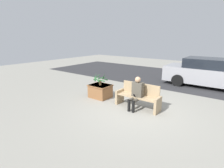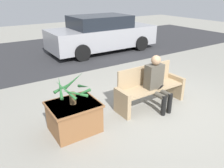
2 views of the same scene
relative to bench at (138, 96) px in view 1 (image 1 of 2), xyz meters
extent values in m
plane|color=gray|center=(0.11, -0.28, -0.42)|extent=(30.00, 30.00, 0.00)
cube|color=#2D2D30|center=(0.11, 5.77, -0.41)|extent=(20.00, 6.00, 0.01)
cube|color=tan|center=(-0.80, -0.06, -0.14)|extent=(0.09, 0.50, 0.55)
cube|color=tan|center=(0.80, -0.06, -0.14)|extent=(0.09, 0.50, 0.55)
cube|color=tan|center=(0.00, -0.06, 0.01)|extent=(1.50, 0.46, 0.04)
cube|color=tan|center=(0.00, 0.17, 0.25)|extent=(1.50, 0.04, 0.44)
cube|color=#4C473D|center=(0.02, -0.10, 0.30)|extent=(0.39, 0.22, 0.53)
sphere|color=tan|center=(0.02, -0.12, 0.66)|extent=(0.21, 0.21, 0.21)
cylinder|color=#4C473D|center=(-0.07, -0.31, -0.02)|extent=(0.11, 0.44, 0.11)
cylinder|color=#4C473D|center=(0.11, -0.31, -0.02)|extent=(0.11, 0.44, 0.11)
cylinder|color=black|center=(-0.07, -0.53, -0.20)|extent=(0.10, 0.10, 0.44)
cylinder|color=black|center=(0.11, -0.53, -0.20)|extent=(0.10, 0.10, 0.44)
cube|color=black|center=(0.02, -0.33, 0.12)|extent=(0.07, 0.09, 0.12)
cube|color=brown|center=(-1.85, -0.01, -0.14)|extent=(0.84, 0.70, 0.56)
cube|color=brown|center=(-1.85, -0.01, 0.12)|extent=(0.89, 0.75, 0.04)
cylinder|color=brown|center=(-1.85, -0.01, 0.25)|extent=(0.12, 0.12, 0.21)
cone|color=#26602D|center=(-1.63, -0.02, 0.43)|extent=(0.08, 0.46, 0.20)
cone|color=#26602D|center=(-1.75, 0.13, 0.51)|extent=(0.35, 0.26, 0.35)
cone|color=#26602D|center=(-1.89, 0.21, 0.41)|extent=(0.47, 0.14, 0.16)
cone|color=#26602D|center=(-2.04, 0.04, 0.48)|extent=(0.17, 0.42, 0.29)
cone|color=#26602D|center=(-2.00, -0.12, 0.49)|extent=(0.28, 0.37, 0.31)
cone|color=#26602D|center=(-1.89, -0.22, 0.44)|extent=(0.45, 0.14, 0.23)
cone|color=#26602D|center=(-1.72, -0.20, 0.41)|extent=(0.42, 0.31, 0.16)
cube|color=#99999E|center=(1.65, 4.78, 0.18)|extent=(4.58, 1.80, 0.80)
cube|color=black|center=(1.54, 4.78, 0.83)|extent=(2.38, 1.66, 0.49)
cylinder|color=black|center=(0.23, 3.88, -0.11)|extent=(0.62, 0.18, 0.62)
cylinder|color=black|center=(0.23, 5.68, -0.11)|extent=(0.62, 0.18, 0.62)
camera|label=1|loc=(2.92, -5.46, 2.11)|focal=28.00mm
camera|label=2|loc=(-3.16, -3.28, 2.00)|focal=35.00mm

